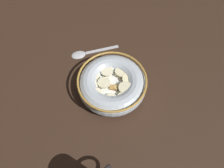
# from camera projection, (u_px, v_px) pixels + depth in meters

# --- Properties ---
(ground_plane) EXTENTS (1.36, 1.36, 0.02)m
(ground_plane) POSITION_uv_depth(u_px,v_px,m) (112.00, 91.00, 0.60)
(ground_plane) COLOR #332116
(cereal_bowl) EXTENTS (0.19, 0.19, 0.06)m
(cereal_bowl) POSITION_uv_depth(u_px,v_px,m) (112.00, 84.00, 0.56)
(cereal_bowl) COLOR #B2BCC6
(cereal_bowl) RESTS_ON ground_plane
(spoon) EXTENTS (0.15, 0.10, 0.01)m
(spoon) POSITION_uv_depth(u_px,v_px,m) (84.00, 53.00, 0.65)
(spoon) COLOR #B7B7BC
(spoon) RESTS_ON ground_plane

